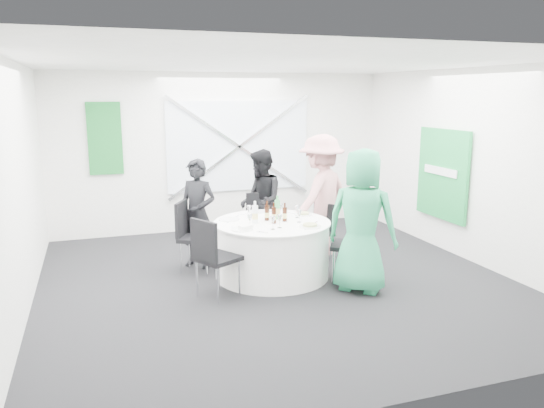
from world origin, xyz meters
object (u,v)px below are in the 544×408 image
object	(u,v)px
person_man_back_left	(197,214)
chair_back_left	(191,231)
chair_back_right	(319,228)
banquet_table	(272,249)
chair_front_right	(356,238)
green_water_bottle	(277,210)
chair_back	(260,219)
person_woman_green	(362,221)
person_man_back	(261,201)
chair_front_left	(212,252)
clear_water_bottle	(255,214)
person_woman_pink	(321,196)

from	to	relation	value
person_man_back_left	chair_back_left	bearing A→B (deg)	-85.29
chair_back_left	chair_back_right	bearing A→B (deg)	-63.65
banquet_table	person_man_back_left	bearing A→B (deg)	139.43
chair_back_right	person_man_back_left	size ratio (longest dim) A/B	0.55
chair_front_right	person_man_back_left	xyz separation A→B (m)	(-1.83, 1.29, 0.18)
banquet_table	green_water_bottle	distance (m)	0.54
person_man_back_left	chair_back	bearing A→B (deg)	57.66
person_woman_green	person_man_back	bearing A→B (deg)	-27.07
chair_back_left	chair_back_right	size ratio (longest dim) A/B	1.17
chair_back	chair_front_left	xyz separation A→B (m)	(-1.10, -1.59, 0.04)
chair_front_left	clear_water_bottle	bearing A→B (deg)	-82.06
chair_back	person_woman_pink	distance (m)	0.99
chair_front_left	person_man_back	size ratio (longest dim) A/B	0.62
banquet_table	chair_front_left	distance (m)	1.10
banquet_table	chair_front_right	xyz separation A→B (m)	(0.97, -0.55, 0.21)
chair_back_left	chair_front_left	xyz separation A→B (m)	(0.06, -1.08, 0.00)
chair_front_right	person_woman_green	size ratio (longest dim) A/B	0.56
chair_back	person_woman_green	bearing A→B (deg)	-60.66
person_woman_green	chair_back_left	bearing A→B (deg)	7.57
chair_back_left	clear_water_bottle	distance (m)	0.98
banquet_table	person_woman_pink	world-z (taller)	person_woman_pink
chair_front_left	clear_water_bottle	xyz separation A→B (m)	(0.70, 0.54, 0.29)
chair_back_right	person_man_back_left	bearing A→B (deg)	-126.32
person_woman_pink	green_water_bottle	world-z (taller)	person_woman_pink
person_woman_pink	green_water_bottle	distance (m)	1.02
person_man_back	clear_water_bottle	bearing A→B (deg)	-10.98
person_woman_pink	person_woman_green	xyz separation A→B (m)	(-0.12, -1.51, -0.03)
person_woman_pink	chair_back_right	bearing A→B (deg)	28.48
chair_back_left	person_woman_pink	bearing A→B (deg)	-58.20
chair_front_left	person_woman_green	xyz separation A→B (m)	(1.81, -0.32, 0.31)
chair_back	chair_back_left	world-z (taller)	chair_back_left
chair_back_right	chair_front_right	bearing A→B (deg)	-23.62
person_man_back_left	green_water_bottle	distance (m)	1.16
person_man_back	person_man_back_left	bearing A→B (deg)	-59.08
chair_back_left	clear_water_bottle	xyz separation A→B (m)	(0.76, -0.54, 0.29)
chair_back_left	person_man_back_left	bearing A→B (deg)	-7.24
banquet_table	person_woman_green	distance (m)	1.33
banquet_table	chair_back	distance (m)	1.08
person_woman_green	green_water_bottle	distance (m)	1.24
person_woman_pink	person_woman_green	distance (m)	1.52
banquet_table	chair_back	size ratio (longest dim) A/B	1.67
person_man_back	chair_back_left	bearing A→B (deg)	-53.52
chair_back	clear_water_bottle	bearing A→B (deg)	-101.99
chair_front_left	clear_water_bottle	size ratio (longest dim) A/B	3.40
chair_back	person_man_back	distance (m)	0.27
banquet_table	clear_water_bottle	xyz separation A→B (m)	(-0.23, 0.01, 0.49)
person_man_back	person_woman_green	xyz separation A→B (m)	(0.67, -2.00, 0.10)
chair_front_left	person_woman_pink	xyz separation A→B (m)	(1.93, 1.19, 0.34)
chair_front_left	person_woman_green	distance (m)	1.86
chair_front_left	chair_front_right	bearing A→B (deg)	-120.25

